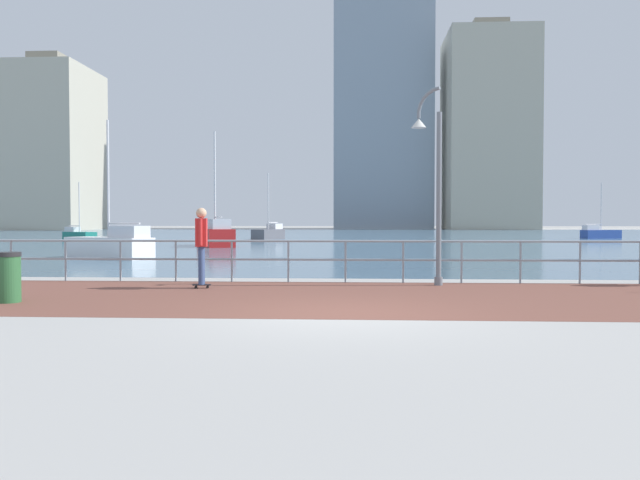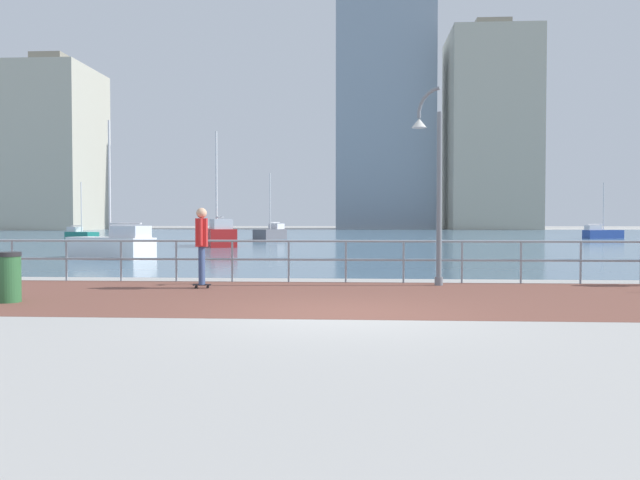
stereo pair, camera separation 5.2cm
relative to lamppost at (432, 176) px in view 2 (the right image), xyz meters
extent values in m
plane|color=#ADAAA5|center=(-2.03, 35.11, -2.55)|extent=(220.00, 220.00, 0.00)
cube|color=brown|center=(-2.03, -2.47, -2.54)|extent=(28.00, 5.92, 0.01)
cube|color=slate|center=(-2.03, 45.50, -2.54)|extent=(180.00, 88.00, 0.00)
cylinder|color=#8C99A3|center=(-10.43, 0.50, -2.04)|extent=(0.05, 0.05, 1.01)
cylinder|color=#8C99A3|center=(-9.03, 0.50, -2.04)|extent=(0.05, 0.05, 1.01)
cylinder|color=#8C99A3|center=(-7.63, 0.50, -2.04)|extent=(0.05, 0.05, 1.01)
cylinder|color=#8C99A3|center=(-6.23, 0.50, -2.04)|extent=(0.05, 0.05, 1.01)
cylinder|color=#8C99A3|center=(-4.83, 0.50, -2.04)|extent=(0.05, 0.05, 1.01)
cylinder|color=#8C99A3|center=(-3.43, 0.50, -2.04)|extent=(0.05, 0.05, 1.01)
cylinder|color=#8C99A3|center=(-2.03, 0.50, -2.04)|extent=(0.05, 0.05, 1.01)
cylinder|color=#8C99A3|center=(-0.63, 0.50, -2.04)|extent=(0.05, 0.05, 1.01)
cylinder|color=#8C99A3|center=(0.77, 0.50, -2.04)|extent=(0.05, 0.05, 1.01)
cylinder|color=#8C99A3|center=(2.17, 0.50, -2.04)|extent=(0.05, 0.05, 1.01)
cylinder|color=#8C99A3|center=(3.57, 0.50, -2.04)|extent=(0.05, 0.05, 1.01)
cylinder|color=#8C99A3|center=(-2.03, 0.50, -1.54)|extent=(25.20, 0.06, 0.06)
cylinder|color=#8C99A3|center=(-2.03, 0.50, -1.99)|extent=(25.20, 0.06, 0.06)
cylinder|color=slate|center=(0.15, -0.10, -2.45)|extent=(0.19, 0.19, 0.20)
cylinder|color=slate|center=(0.15, -0.10, -0.54)|extent=(0.12, 0.12, 4.02)
cylinder|color=slate|center=(0.08, -0.06, 2.01)|extent=(0.20, 0.18, 0.11)
cylinder|color=slate|center=(-0.04, 0.03, 1.96)|extent=(0.21, 0.18, 0.15)
cylinder|color=slate|center=(-0.15, 0.10, 1.88)|extent=(0.20, 0.18, 0.18)
cylinder|color=slate|center=(-0.23, 0.16, 1.76)|extent=(0.18, 0.16, 0.19)
cylinder|color=slate|center=(-0.28, 0.20, 1.62)|extent=(0.15, 0.14, 0.19)
cylinder|color=slate|center=(-0.30, 0.21, 1.46)|extent=(0.12, 0.12, 0.17)
cone|color=silver|center=(-0.30, 0.21, 1.26)|extent=(0.36, 0.36, 0.22)
cylinder|color=black|center=(-5.32, -1.13, -2.52)|extent=(0.06, 0.04, 0.06)
cylinder|color=black|center=(-5.33, -1.05, -2.52)|extent=(0.06, 0.04, 0.06)
cylinder|color=black|center=(-5.07, -1.09, -2.52)|extent=(0.06, 0.04, 0.06)
cylinder|color=black|center=(-5.08, -1.02, -2.52)|extent=(0.06, 0.04, 0.06)
cube|color=black|center=(-5.20, -1.07, -2.47)|extent=(0.41, 0.16, 0.02)
cylinder|color=#384C7A|center=(-5.19, -1.15, -2.04)|extent=(0.15, 0.15, 0.84)
cylinder|color=#384C7A|center=(-5.21, -0.99, -2.04)|extent=(0.15, 0.15, 0.84)
cube|color=red|center=(-5.20, -1.07, -1.30)|extent=(0.28, 0.37, 0.63)
cylinder|color=red|center=(-5.17, -1.30, -1.29)|extent=(0.10, 0.10, 0.60)
cylinder|color=red|center=(-5.23, -0.85, -1.29)|extent=(0.10, 0.10, 0.60)
sphere|color=#DBAD89|center=(-5.20, -1.07, -0.87)|extent=(0.23, 0.23, 0.23)
cylinder|color=#2D6638|center=(-8.17, -3.71, -2.12)|extent=(0.44, 0.44, 0.85)
cylinder|color=#262628|center=(-8.17, -3.71, -1.66)|extent=(0.46, 0.46, 0.08)
cube|color=white|center=(-11.59, 9.84, -2.13)|extent=(4.01, 2.87, 0.83)
cube|color=silver|center=(-10.55, 9.30, -1.48)|extent=(1.63, 1.40, 0.46)
cylinder|color=silver|center=(-11.59, 9.84, 0.60)|extent=(0.09, 0.09, 4.63)
cylinder|color=silver|center=(-10.83, 9.45, -1.16)|extent=(1.59, 0.88, 0.07)
cube|color=#284799|center=(18.25, 39.04, -2.20)|extent=(3.41, 1.98, 0.70)
cube|color=silver|center=(17.32, 38.74, -1.66)|extent=(1.33, 1.04, 0.39)
cylinder|color=silver|center=(18.25, 39.04, 0.09)|extent=(0.08, 0.08, 3.87)
cylinder|color=silver|center=(17.57, 38.82, -1.38)|extent=(1.41, 0.52, 0.06)
cube|color=#B21E1E|center=(-9.97, 21.78, -2.04)|extent=(3.15, 4.92, 1.01)
cube|color=silver|center=(-9.44, 20.47, -1.25)|extent=(1.59, 1.96, 0.56)
cylinder|color=silver|center=(-9.97, 21.78, 1.28)|extent=(0.11, 0.11, 5.62)
cylinder|color=silver|center=(-9.58, 20.82, -0.86)|extent=(0.89, 2.00, 0.09)
cube|color=#197266|center=(-21.93, 30.68, -2.22)|extent=(3.04, 2.52, 0.65)
cube|color=silver|center=(-22.69, 31.20, -1.71)|extent=(1.28, 1.17, 0.36)
cylinder|color=silver|center=(-21.93, 30.68, -0.08)|extent=(0.07, 0.07, 3.63)
cylinder|color=silver|center=(-22.49, 31.06, -1.46)|extent=(1.16, 0.83, 0.06)
cube|color=#595960|center=(-8.70, 35.12, -2.15)|extent=(2.28, 3.87, 0.79)
cube|color=silver|center=(-8.35, 36.17, -1.53)|extent=(1.19, 1.52, 0.44)
cylinder|color=silver|center=(-8.70, 35.12, 0.44)|extent=(0.09, 0.09, 4.40)
cylinder|color=silver|center=(-8.44, 35.89, -1.23)|extent=(0.60, 1.60, 0.07)
cube|color=#8493A3|center=(2.58, 98.63, 17.61)|extent=(16.39, 16.14, 40.30)
cube|color=#B2AD99|center=(-48.95, 82.38, 9.86)|extent=(12.32, 14.32, 24.81)
cube|color=gray|center=(-48.95, 82.38, 23.26)|extent=(4.93, 5.73, 2.00)
cube|color=#B2AD99|center=(19.51, 91.91, 13.22)|extent=(13.80, 14.23, 31.52)
cube|color=gray|center=(19.51, 91.91, 29.98)|extent=(5.52, 5.69, 2.00)
camera|label=1|loc=(-1.74, -15.24, -1.02)|focal=36.31mm
camera|label=2|loc=(-1.69, -15.24, -1.02)|focal=36.31mm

